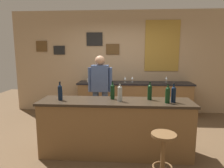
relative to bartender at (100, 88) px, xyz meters
The scene contains 16 objects.
ground_plane 1.19m from the bartender, 58.90° to the right, with size 10.00×10.00×0.00m, color brown.
back_wall 1.53m from the bartender, 74.18° to the left, with size 6.00×0.09×2.80m.
bar_counter 1.20m from the bartender, 69.75° to the right, with size 2.48×0.60×0.92m.
side_counter 1.37m from the bartender, 52.60° to the left, with size 2.98×0.56×0.90m.
bartender is the anchor object (origin of this frame).
bar_stool 2.09m from the bartender, 59.43° to the right, with size 0.32×0.32×0.68m.
wine_bottle_a 1.19m from the bartender, 116.27° to the right, with size 0.07×0.07×0.31m.
wine_bottle_b 0.99m from the bartender, 70.72° to the right, with size 0.07×0.07×0.31m.
wine_bottle_c 1.17m from the bartender, 67.13° to the right, with size 0.07×0.07×0.31m.
wine_bottle_d 1.33m from the bartender, 44.88° to the right, with size 0.07×0.07×0.31m.
wine_bottle_e 1.64m from the bartender, 43.51° to the right, with size 0.07×0.07×0.31m.
wine_bottle_f 1.69m from the bartender, 40.17° to the right, with size 0.07×0.07×0.31m.
wine_glass_a 1.13m from the bartender, 62.20° to the left, with size 0.07×0.07×0.16m.
wine_glass_b 1.30m from the bartender, 56.33° to the left, with size 0.07×0.07×0.16m.
wine_glass_c 1.97m from the bartender, 34.66° to the left, with size 0.07×0.07×0.16m.
coffee_mug 1.10m from the bartender, 113.75° to the left, with size 0.13×0.08×0.09m.
Camera 1 is at (0.16, -3.53, 1.71)m, focal length 31.89 mm.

